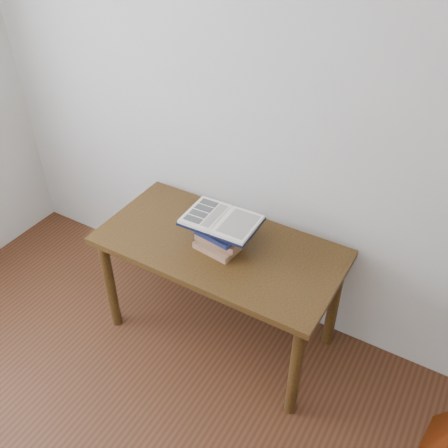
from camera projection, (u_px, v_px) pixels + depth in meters
The scene contains 3 objects.
desk at pixel (219, 259), 2.67m from camera, with size 1.29×0.65×0.69m.
book_stack at pixel (220, 236), 2.54m from camera, with size 0.25×0.20×0.15m.
open_book at pixel (221, 220), 2.50m from camera, with size 0.38×0.27×0.03m.
Camera 1 is at (1.06, -0.32, 2.38)m, focal length 40.00 mm.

